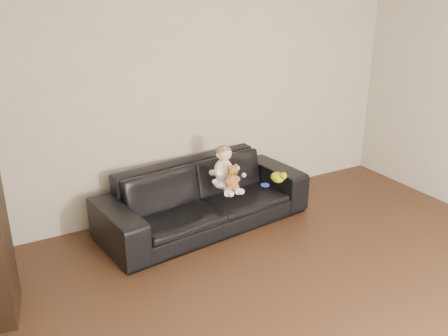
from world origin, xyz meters
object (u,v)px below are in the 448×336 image
teddy_bear (232,177)px  toy_green (278,177)px  baby (225,170)px  toy_blue_disc (265,185)px  sofa (204,197)px  toy_rattle (274,177)px

teddy_bear → toy_green: 0.57m
baby → toy_blue_disc: baby is taller
sofa → toy_rattle: (0.75, -0.19, 0.14)m
toy_green → toy_blue_disc: bearing=-175.9°
teddy_bear → toy_green: teddy_bear is taller
toy_rattle → toy_green: bearing=-92.6°
toy_green → toy_rattle: bearing=87.4°
toy_blue_disc → toy_rattle: bearing=23.7°
toy_rattle → baby: bearing=172.8°
sofa → teddy_bear: bearing=-61.0°
baby → toy_blue_disc: size_ratio=5.02×
baby → toy_rattle: (0.57, -0.07, -0.17)m
toy_blue_disc → toy_green: bearing=4.1°
toy_rattle → toy_blue_disc: bearing=-156.3°
toy_green → toy_rattle: (0.00, 0.06, -0.02)m
sofa → teddy_bear: teddy_bear is taller
sofa → baby: size_ratio=4.83×
sofa → teddy_bear: 0.42m
sofa → toy_rattle: 0.78m
baby → toy_green: baby is taller
toy_green → toy_blue_disc: 0.17m
baby → teddy_bear: size_ratio=1.80×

